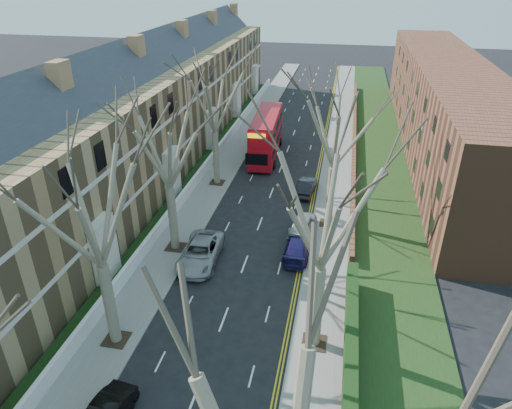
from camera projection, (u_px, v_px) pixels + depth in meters
The scene contains 16 objects.
pavement_left at pixel (239, 145), 55.38m from camera, with size 3.00×102.00×0.12m, color slate.
pavement_right at pixel (339, 152), 53.32m from camera, with size 3.00×102.00×0.12m, color slate.
terrace_left at pixel (149, 117), 47.20m from camera, with size 9.70×78.00×13.60m.
flats_right at pixel (444, 107), 52.50m from camera, with size 13.97×54.00×10.00m.
front_wall_left at pixel (207, 165), 48.47m from camera, with size 0.30×78.00×1.00m.
grass_verge_right at pixel (378, 154), 52.50m from camera, with size 6.00×102.00×0.06m.
tree_left_mid at pixel (89, 196), 22.29m from camera, with size 10.50×10.50×14.71m.
tree_left_far at pixel (165, 135), 31.10m from camera, with size 10.15×10.15×14.22m.
tree_left_dist at pixel (213, 88), 41.34m from camera, with size 10.50×10.50×14.71m.
tree_right_mid at pixel (326, 198), 22.06m from camera, with size 10.50×10.50×14.71m.
tree_right_far at pixel (337, 119), 34.33m from camera, with size 10.15×10.15×14.22m.
double_decker_bus at pixel (266, 136), 51.40m from camera, with size 3.30×11.45×4.73m.
car_left_far at pixel (200, 253), 33.51m from camera, with size 2.64×5.73×1.59m, color #96969B.
car_right_near at pixel (298, 248), 34.29m from camera, with size 1.92×4.71×1.37m, color #1B164D.
car_right_mid at pixel (303, 224), 37.18m from camera, with size 1.78×4.43×1.51m, color #97999F.
car_right_far at pixel (306, 186), 43.58m from camera, with size 1.51×4.33×1.43m, color black.
Camera 1 is at (6.20, -11.91, 19.64)m, focal length 32.00 mm.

